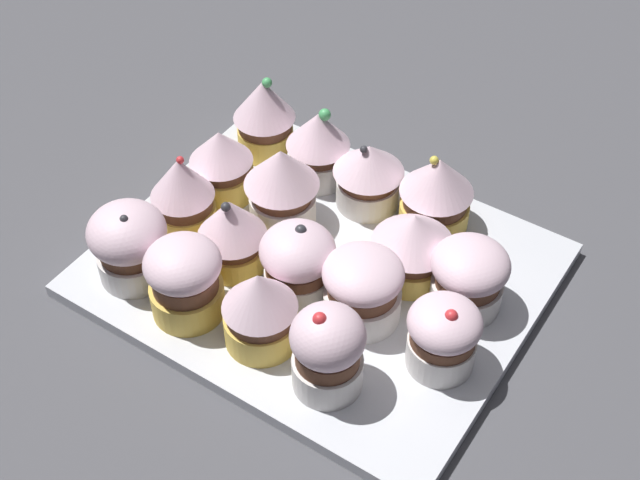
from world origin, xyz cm
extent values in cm
cube|color=#4C4C51|center=(0.00, 0.00, -1.50)|extent=(180.00, 180.00, 3.00)
cube|color=silver|center=(0.00, 0.00, 0.60)|extent=(35.11, 28.80, 1.20)
cylinder|color=white|center=(-12.26, -9.25, 2.49)|extent=(5.73, 5.73, 2.57)
cylinder|color=brown|center=(-12.26, -9.25, 4.30)|extent=(5.05, 5.05, 1.07)
ellipsoid|color=silver|center=(-12.26, -9.25, 6.13)|extent=(6.39, 6.39, 4.31)
sphere|color=#333338|center=(-11.73, -9.67, 8.19)|extent=(0.67, 0.67, 0.67)
cylinder|color=#EFC651|center=(-6.09, -9.77, 2.59)|extent=(5.88, 5.88, 2.77)
cylinder|color=brown|center=(-6.09, -9.77, 4.73)|extent=(5.20, 5.20, 1.52)
ellipsoid|color=silver|center=(-6.09, -9.77, 6.56)|extent=(6.05, 6.05, 3.56)
cylinder|color=#EFC651|center=(0.53, -8.99, 2.55)|extent=(5.77, 5.77, 2.69)
cylinder|color=brown|center=(0.53, -8.99, 4.47)|extent=(5.31, 5.31, 1.15)
cone|color=silver|center=(0.53, -8.99, 6.78)|extent=(5.79, 5.79, 3.48)
cylinder|color=white|center=(6.99, -9.63, 2.58)|extent=(5.29, 5.29, 2.77)
cylinder|color=brown|center=(6.99, -9.63, 4.67)|extent=(4.75, 4.75, 1.41)
ellipsoid|color=silver|center=(6.99, -9.63, 6.68)|extent=(5.48, 5.48, 4.36)
sphere|color=red|center=(6.57, -10.04, 8.71)|extent=(1.02, 1.02, 1.02)
cylinder|color=#EFC651|center=(-12.34, -2.45, 2.36)|extent=(5.38, 5.38, 2.32)
cylinder|color=brown|center=(-12.34, -2.45, 4.17)|extent=(4.95, 4.95, 1.31)
cone|color=silver|center=(-12.34, -2.45, 6.75)|extent=(5.50, 5.50, 3.85)
sphere|color=red|center=(-12.25, -2.22, 8.58)|extent=(0.67, 0.67, 0.67)
cylinder|color=#EFC651|center=(-6.12, -3.71, 2.33)|extent=(5.45, 5.45, 2.25)
cylinder|color=brown|center=(-6.12, -3.71, 4.00)|extent=(4.83, 4.83, 1.10)
cone|color=silver|center=(-6.12, -3.71, 6.39)|extent=(5.74, 5.74, 3.68)
sphere|color=#333338|center=(-6.05, -4.23, 8.11)|extent=(0.78, 0.78, 0.78)
cylinder|color=white|center=(-0.49, -3.21, 2.33)|extent=(5.49, 5.49, 2.26)
cylinder|color=brown|center=(-0.49, -3.21, 4.03)|extent=(5.24, 5.24, 1.12)
ellipsoid|color=silver|center=(-0.49, -3.21, 5.76)|extent=(6.08, 6.08, 3.91)
sphere|color=#333338|center=(-0.13, -2.70, 7.57)|extent=(0.94, 0.94, 0.94)
cylinder|color=white|center=(5.69, -2.66, 2.56)|extent=(6.16, 6.16, 2.73)
cylinder|color=brown|center=(5.69, -2.66, 4.50)|extent=(5.47, 5.47, 1.15)
ellipsoid|color=silver|center=(5.69, -2.66, 6.01)|extent=(6.36, 6.36, 3.10)
cylinder|color=white|center=(13.06, -3.40, 2.56)|extent=(5.20, 5.20, 2.71)
cylinder|color=brown|center=(13.06, -3.40, 4.43)|extent=(4.90, 4.90, 1.03)
ellipsoid|color=silver|center=(13.06, -3.40, 5.88)|extent=(5.55, 5.55, 3.14)
sphere|color=red|center=(13.56, -3.71, 7.30)|extent=(0.98, 0.98, 0.98)
cylinder|color=#EFC651|center=(-12.25, 2.78, 2.53)|extent=(5.62, 5.62, 2.66)
cylinder|color=brown|center=(-12.25, 2.78, 4.41)|extent=(4.99, 4.99, 1.10)
cone|color=silver|center=(-12.25, 2.78, 6.53)|extent=(5.66, 5.66, 3.14)
cylinder|color=white|center=(-5.73, 2.79, 2.59)|extent=(5.81, 5.81, 2.79)
cylinder|color=brown|center=(-5.73, 2.79, 4.70)|extent=(5.22, 5.22, 1.42)
cone|color=silver|center=(-5.73, 2.79, 7.22)|extent=(6.49, 6.49, 3.63)
cylinder|color=#EFC651|center=(6.71, 3.32, 2.31)|extent=(6.18, 6.18, 2.22)
cylinder|color=brown|center=(6.71, 3.32, 4.12)|extent=(5.46, 5.46, 1.41)
cone|color=silver|center=(6.71, 3.32, 6.30)|extent=(6.76, 6.76, 2.95)
cylinder|color=white|center=(11.99, 2.90, 2.45)|extent=(5.74, 5.74, 2.49)
cylinder|color=brown|center=(11.99, 2.90, 4.23)|extent=(5.18, 5.18, 1.07)
ellipsoid|color=silver|center=(11.99, 2.90, 5.78)|extent=(6.20, 6.20, 3.38)
cylinder|color=#EFC651|center=(-12.59, 9.76, 2.51)|extent=(5.27, 5.27, 2.62)
cylinder|color=brown|center=(-12.59, 9.76, 4.45)|extent=(5.01, 5.01, 1.26)
cone|color=silver|center=(-12.59, 9.76, 7.07)|extent=(5.80, 5.80, 3.98)
sphere|color=#4CB266|center=(-12.28, 10.02, 8.92)|extent=(0.94, 0.94, 0.94)
cylinder|color=white|center=(-6.32, 9.30, 2.57)|extent=(5.57, 5.57, 2.75)
cylinder|color=brown|center=(-6.32, 9.30, 4.45)|extent=(5.08, 5.08, 1.02)
cone|color=silver|center=(-6.32, 9.30, 6.67)|extent=(5.81, 5.81, 3.42)
sphere|color=#4CB266|center=(-5.90, 9.72, 8.22)|extent=(1.10, 1.10, 1.10)
cylinder|color=white|center=(-0.69, 8.75, 2.49)|extent=(5.63, 5.63, 2.57)
cylinder|color=brown|center=(-0.69, 8.75, 4.33)|extent=(5.15, 5.15, 1.12)
cone|color=silver|center=(-0.69, 8.75, 6.30)|extent=(6.27, 6.27, 2.81)
sphere|color=#333338|center=(-0.97, 8.22, 7.60)|extent=(0.67, 0.67, 0.67)
cylinder|color=#EFC651|center=(5.56, 9.48, 2.44)|extent=(6.05, 6.05, 2.49)
cylinder|color=brown|center=(5.56, 9.48, 4.41)|extent=(5.55, 5.55, 1.44)
cone|color=silver|center=(5.56, 9.48, 6.87)|extent=(6.33, 6.33, 3.48)
sphere|color=#EAD64C|center=(5.11, 9.27, 8.50)|extent=(0.76, 0.76, 0.76)
camera|label=1|loc=(27.84, -42.32, 56.00)|focal=49.96mm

